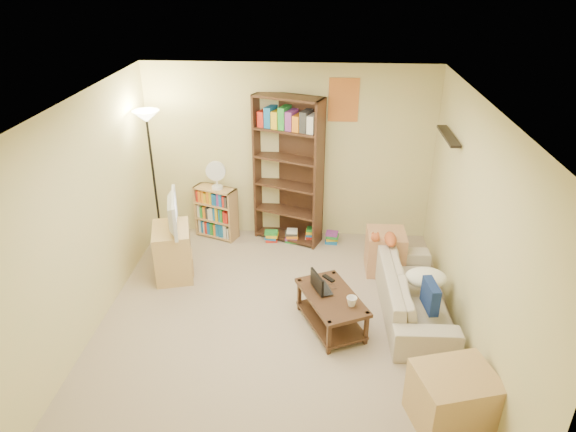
{
  "coord_description": "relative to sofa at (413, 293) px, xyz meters",
  "views": [
    {
      "loc": [
        0.44,
        -4.58,
        3.69
      ],
      "look_at": [
        0.08,
        0.68,
        1.05
      ],
      "focal_mm": 32.0,
      "sensor_mm": 36.0,
      "label": 1
    }
  ],
  "objects": [
    {
      "name": "tabby_cat",
      "position": [
        -0.25,
        0.68,
        0.33
      ],
      "size": [
        0.41,
        0.15,
        0.14
      ],
      "color": "#C7572A",
      "rests_on": "sofa"
    },
    {
      "name": "sofa",
      "position": [
        0.0,
        0.0,
        0.0
      ],
      "size": [
        1.82,
        0.8,
        0.52
      ],
      "primitive_type": "imported",
      "rotation": [
        0.0,
        0.0,
        1.6
      ],
      "color": "#BDB29D",
      "rests_on": "ground"
    },
    {
      "name": "navy_pillow",
      "position": [
        0.1,
        -0.38,
        0.24
      ],
      "size": [
        0.15,
        0.35,
        0.31
      ],
      "primitive_type": "cube",
      "rotation": [
        0.0,
        0.0,
        1.7
      ],
      "color": "navy",
      "rests_on": "sofa"
    },
    {
      "name": "end_cabinet",
      "position": [
        0.1,
        -1.6,
        0.02
      ],
      "size": [
        0.79,
        0.71,
        0.55
      ],
      "primitive_type": "cube",
      "rotation": [
        0.0,
        0.0,
        0.28
      ],
      "color": "tan",
      "rests_on": "ground"
    },
    {
      "name": "side_table",
      "position": [
        -0.23,
        0.9,
        0.02
      ],
      "size": [
        0.49,
        0.49,
        0.56
      ],
      "primitive_type": "cube",
      "rotation": [
        0.0,
        0.0,
        0.01
      ],
      "color": "tan",
      "rests_on": "ground"
    },
    {
      "name": "cream_blanket",
      "position": [
        0.13,
        0.05,
        0.19
      ],
      "size": [
        0.48,
        0.34,
        0.2
      ],
      "primitive_type": "ellipsoid",
      "color": "white",
      "rests_on": "sofa"
    },
    {
      "name": "book_stacks",
      "position": [
        -1.34,
        1.57,
        -0.16
      ],
      "size": [
        1.07,
        0.15,
        0.23
      ],
      "color": "red",
      "rests_on": "ground"
    },
    {
      "name": "laptop",
      "position": [
        -0.99,
        -0.2,
        0.16
      ],
      "size": [
        0.43,
        0.39,
        0.02
      ],
      "primitive_type": "imported",
      "rotation": [
        0.0,
        0.0,
        1.91
      ],
      "color": "black",
      "rests_on": "coffee_table"
    },
    {
      "name": "television",
      "position": [
        -2.97,
        0.6,
        0.63
      ],
      "size": [
        0.81,
        0.48,
        0.44
      ],
      "primitive_type": "imported",
      "rotation": [
        0.0,
        0.0,
        1.84
      ],
      "color": "black",
      "rests_on": "tv_stand"
    },
    {
      "name": "tv_remote",
      "position": [
        -0.98,
        -0.0,
        0.16
      ],
      "size": [
        0.15,
        0.16,
        0.02
      ],
      "primitive_type": "cube",
      "rotation": [
        0.0,
        0.0,
        0.73
      ],
      "color": "black",
      "rests_on": "coffee_table"
    },
    {
      "name": "coffee_table",
      "position": [
        -0.94,
        -0.32,
        0.0
      ],
      "size": [
        0.85,
        1.05,
        0.41
      ],
      "rotation": [
        0.0,
        0.0,
        0.43
      ],
      "color": "#442B1A",
      "rests_on": "ground"
    },
    {
      "name": "floor_lamp",
      "position": [
        -3.33,
        1.26,
        1.33
      ],
      "size": [
        0.34,
        0.34,
        1.99
      ],
      "color": "black",
      "rests_on": "ground"
    },
    {
      "name": "tall_bookshelf",
      "position": [
        -1.56,
        1.67,
        0.85
      ],
      "size": [
        1.0,
        0.64,
        2.11
      ],
      "rotation": [
        0.0,
        0.0,
        -0.37
      ],
      "color": "#3F2418",
      "rests_on": "ground"
    },
    {
      "name": "tv_stand",
      "position": [
        -2.97,
        0.6,
        0.08
      ],
      "size": [
        0.6,
        0.73,
        0.68
      ],
      "primitive_type": "cube",
      "rotation": [
        0.0,
        0.0,
        0.26
      ],
      "color": "tan",
      "rests_on": "ground"
    },
    {
      "name": "desk_fan",
      "position": [
        -2.57,
        1.63,
        0.75
      ],
      "size": [
        0.28,
        0.16,
        0.42
      ],
      "color": "white",
      "rests_on": "short_bookshelf"
    },
    {
      "name": "short_bookshelf",
      "position": [
        -2.61,
        1.67,
        0.13
      ],
      "size": [
        0.65,
        0.45,
        0.78
      ],
      "rotation": [
        0.0,
        0.0,
        -0.38
      ],
      "color": "tan",
      "rests_on": "ground"
    },
    {
      "name": "laptop_screen",
      "position": [
        -1.11,
        -0.25,
        0.27
      ],
      "size": [
        0.14,
        0.28,
        0.2
      ],
      "primitive_type": "cube",
      "rotation": [
        0.0,
        0.0,
        0.43
      ],
      "color": "white",
      "rests_on": "laptop"
    },
    {
      "name": "room",
      "position": [
        -1.55,
        -0.37,
        1.36
      ],
      "size": [
        4.5,
        4.54,
        2.52
      ],
      "color": "tan",
      "rests_on": "ground"
    },
    {
      "name": "mug",
      "position": [
        -0.74,
        -0.49,
        0.2
      ],
      "size": [
        0.19,
        0.19,
        0.11
      ],
      "primitive_type": "imported",
      "rotation": [
        0.0,
        0.0,
        0.39
      ],
      "color": "white",
      "rests_on": "coffee_table"
    }
  ]
}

